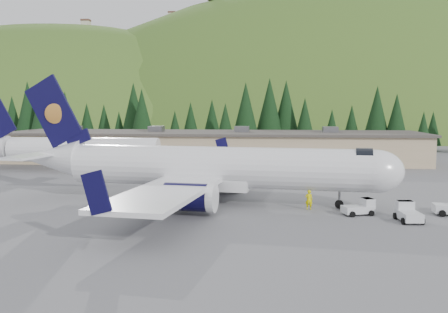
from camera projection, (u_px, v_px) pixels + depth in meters
ground at (218, 203)px, 48.74m from camera, size 600.00×600.00×0.00m
airliner at (207, 168)px, 48.66m from camera, size 38.43×36.17×12.75m
second_airliner at (64, 149)px, 72.60m from camera, size 27.50×11.00×10.05m
baggage_tug_a at (361, 207)px, 43.40m from camera, size 2.98×2.31×1.43m
baggage_tug_c at (408, 213)px, 41.00m from camera, size 1.98×3.04×1.56m
terminal_building at (213, 146)px, 86.61m from camera, size 71.00×17.00×6.10m
ramp_worker at (309, 200)px, 45.53m from camera, size 0.68×0.46×1.84m
tree_line at (204, 116)px, 109.07m from camera, size 112.77×17.55×14.39m
hills at (364, 287)px, 257.16m from camera, size 614.00×330.00×300.00m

